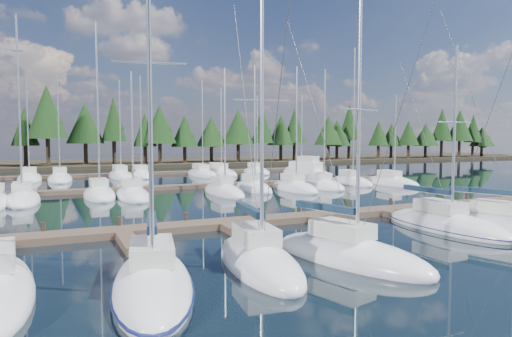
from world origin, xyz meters
name	(u,v)px	position (x,y,z in m)	size (l,w,h in m)	color
ground	(239,198)	(0.00, 30.00, 0.00)	(260.00, 260.00, 0.00)	black
far_shore	(133,163)	(0.00, 90.00, 0.30)	(220.00, 30.00, 0.60)	#2F271A
main_dock	(311,218)	(0.00, 17.36, 0.20)	(44.00, 6.13, 0.90)	brown
back_docks	(183,179)	(0.00, 49.58, 0.20)	(50.00, 21.80, 0.40)	brown
front_sailboat_1	(153,283)	(-12.27, 7.91, 0.29)	(4.53, 9.35, 14.54)	white
front_sailboat_2	(258,260)	(-7.57, 9.11, 0.28)	(3.60, 8.44, 12.72)	white
front_sailboat_3	(349,255)	(-3.48, 8.38, 0.28)	(5.10, 8.90, 12.16)	white
front_sailboat_4	(445,225)	(5.97, 11.81, 0.27)	(3.15, 9.38, 11.61)	white
front_sailboat_5	(508,226)	(9.03, 10.01, 0.29)	(5.36, 9.74, 14.47)	white
back_sailboat_rows	(191,181)	(-0.09, 45.40, 0.27)	(43.23, 33.94, 16.66)	white
motor_yacht_right	(306,171)	(19.93, 52.12, 0.49)	(5.82, 9.42, 4.47)	white
tree_line	(130,127)	(-1.90, 80.21, 7.49)	(184.22, 11.45, 14.10)	black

